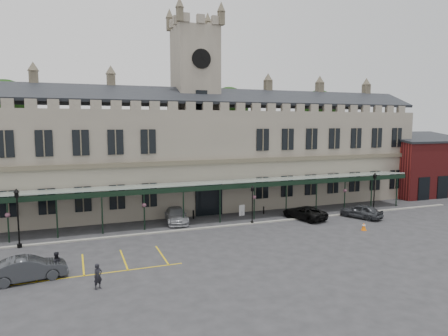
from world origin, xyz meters
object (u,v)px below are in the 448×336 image
object	(u,v)px
clock_tower	(195,102)
traffic_cone	(364,226)
lamp_post_mid	(252,201)
lamp_post_right	(374,189)
person_b	(56,264)
lamp_post_left	(18,213)
car_van	(304,213)
sign_board	(242,210)
car_right_a	(361,211)
station_building	(196,156)
car_taxi	(176,215)
car_left_b	(28,269)
person_a	(98,276)

from	to	relation	value
clock_tower	traffic_cone	bearing A→B (deg)	-53.69
lamp_post_mid	traffic_cone	world-z (taller)	lamp_post_mid
lamp_post_right	person_b	size ratio (longest dim) A/B	2.79
person_b	lamp_post_right	bearing A→B (deg)	-178.12
person_b	clock_tower	bearing A→B (deg)	-141.60
lamp_post_left	lamp_post_mid	size ratio (longest dim) A/B	1.25
traffic_cone	car_van	world-z (taller)	car_van
person_b	sign_board	bearing A→B (deg)	-159.44
car_right_a	station_building	bearing A→B (deg)	-61.84
station_building	person_b	bearing A→B (deg)	-130.31
station_building	car_taxi	bearing A→B (deg)	-122.04
traffic_cone	car_van	distance (m)	6.83
lamp_post_right	traffic_cone	distance (m)	9.43
car_left_b	car_van	xyz separation A→B (m)	(26.77, 8.35, -0.08)
person_b	lamp_post_mid	bearing A→B (deg)	-167.73
car_left_b	car_taxi	xyz separation A→B (m)	(13.18, 11.93, -0.04)
sign_board	lamp_post_mid	bearing A→B (deg)	-106.12
lamp_post_left	lamp_post_right	distance (m)	37.89
person_b	car_van	bearing A→B (deg)	-173.48
person_b	lamp_post_left	bearing A→B (deg)	-79.59
lamp_post_mid	person_b	world-z (taller)	lamp_post_mid
lamp_post_right	sign_board	bearing A→B (deg)	166.23
car_taxi	traffic_cone	bearing A→B (deg)	-23.34
traffic_cone	car_van	bearing A→B (deg)	116.10
car_left_b	car_taxi	bearing A→B (deg)	-56.13
lamp_post_mid	lamp_post_right	distance (m)	15.92
lamp_post_left	car_van	distance (m)	28.33
car_taxi	sign_board	bearing A→B (deg)	9.25
clock_tower	car_left_b	size ratio (longest dim) A/B	5.05
lamp_post_mid	lamp_post_right	bearing A→B (deg)	-0.13
clock_tower	lamp_post_right	xyz separation A→B (m)	(18.93, -10.48, -10.29)
station_building	sign_board	xyz separation A→B (m)	(3.44, -6.60, -5.85)
lamp_post_left	lamp_post_mid	bearing A→B (deg)	0.80
traffic_cone	station_building	bearing A→B (deg)	126.45
clock_tower	sign_board	size ratio (longest dim) A/B	19.68
car_taxi	car_van	bearing A→B (deg)	-7.77
lamp_post_mid	lamp_post_left	bearing A→B (deg)	-179.20
person_b	person_a	bearing A→B (deg)	116.14
car_left_b	car_taxi	world-z (taller)	car_left_b
car_right_a	car_left_b	bearing A→B (deg)	-12.12
lamp_post_left	person_b	xyz separation A→B (m)	(3.18, -7.94, -2.18)
clock_tower	person_b	xyz separation A→B (m)	(-15.78, -18.69, -12.26)
clock_tower	lamp_post_right	size ratio (longest dim) A/B	5.22
lamp_post_right	clock_tower	bearing A→B (deg)	151.03
clock_tower	lamp_post_right	distance (m)	23.96
lamp_post_left	sign_board	size ratio (longest dim) A/B	4.06
lamp_post_right	sign_board	size ratio (longest dim) A/B	3.77
traffic_cone	person_b	distance (m)	28.13
traffic_cone	sign_board	bearing A→B (deg)	131.41
sign_board	car_taxi	distance (m)	7.77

